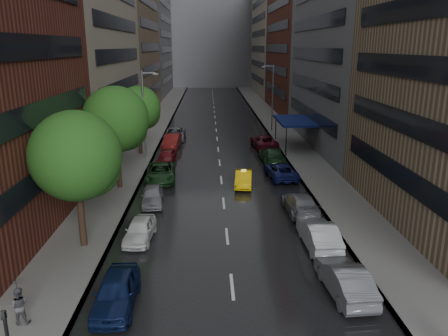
{
  "coord_description": "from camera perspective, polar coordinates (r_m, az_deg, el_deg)",
  "views": [
    {
      "loc": [
        -1.11,
        -15.37,
        11.61
      ],
      "look_at": [
        0.0,
        15.3,
        3.0
      ],
      "focal_mm": 35.0,
      "sensor_mm": 36.0,
      "label": 1
    }
  ],
  "objects": [
    {
      "name": "road",
      "position": [
        66.4,
        -1.09,
        5.61
      ],
      "size": [
        14.0,
        140.0,
        0.01
      ],
      "primitive_type": "cube",
      "color": "black",
      "rests_on": "ground"
    },
    {
      "name": "sidewalk_left",
      "position": [
        66.84,
        -8.86,
        5.55
      ],
      "size": [
        4.0,
        140.0,
        0.15
      ],
      "primitive_type": "cube",
      "color": "gray",
      "rests_on": "ground"
    },
    {
      "name": "sidewalk_right",
      "position": [
        67.14,
        6.65,
        5.68
      ],
      "size": [
        4.0,
        140.0,
        0.15
      ],
      "primitive_type": "cube",
      "color": "gray",
      "rests_on": "ground"
    },
    {
      "name": "buildings_left",
      "position": [
        75.57,
        -13.37,
        18.6
      ],
      "size": [
        8.0,
        108.0,
        38.0
      ],
      "color": "maroon",
      "rests_on": "ground"
    },
    {
      "name": "buildings_right",
      "position": [
        73.92,
        11.07,
        18.06
      ],
      "size": [
        8.05,
        109.1,
        36.0
      ],
      "color": "#937A5B",
      "rests_on": "ground"
    },
    {
      "name": "building_far",
      "position": [
        133.44,
        -1.67,
        17.56
      ],
      "size": [
        40.0,
        14.0,
        32.0
      ],
      "primitive_type": "cube",
      "color": "slate",
      "rests_on": "ground"
    },
    {
      "name": "tree_near",
      "position": [
        25.95,
        -18.8,
        1.48
      ],
      "size": [
        5.16,
        5.16,
        8.22
      ],
      "color": "#382619",
      "rests_on": "ground"
    },
    {
      "name": "tree_mid",
      "position": [
        36.51,
        -13.97,
        6.17
      ],
      "size": [
        5.38,
        5.38,
        8.58
      ],
      "color": "#382619",
      "rests_on": "ground"
    },
    {
      "name": "tree_far",
      "position": [
        48.16,
        -11.1,
        7.69
      ],
      "size": [
        4.73,
        4.73,
        7.54
      ],
      "color": "#382619",
      "rests_on": "ground"
    },
    {
      "name": "taxi",
      "position": [
        37.37,
        2.56,
        -1.39
      ],
      "size": [
        1.79,
        4.09,
        1.31
      ],
      "primitive_type": "imported",
      "rotation": [
        0.0,
        0.0,
        -0.1
      ],
      "color": "yellow",
      "rests_on": "ground"
    },
    {
      "name": "parked_cars_left",
      "position": [
        41.14,
        -7.98,
        0.21
      ],
      "size": [
        2.9,
        42.06,
        1.61
      ],
      "color": "#0E1B43",
      "rests_on": "ground"
    },
    {
      "name": "parked_cars_right",
      "position": [
        38.1,
        7.85,
        -1.02
      ],
      "size": [
        3.05,
        36.68,
        1.6
      ],
      "color": "slate",
      "rests_on": "ground"
    },
    {
      "name": "ped_black_umbrella",
      "position": [
        21.05,
        -25.34,
        -15.05
      ],
      "size": [
        0.96,
        0.98,
        2.09
      ],
      "color": "#504F55",
      "rests_on": "sidewalk_left"
    },
    {
      "name": "street_lamp_left",
      "position": [
        46.34,
        -10.33,
        7.08
      ],
      "size": [
        1.74,
        0.22,
        9.0
      ],
      "color": "gray",
      "rests_on": "sidewalk_left"
    },
    {
      "name": "street_lamp_right",
      "position": [
        61.38,
        6.3,
        9.3
      ],
      "size": [
        1.74,
        0.22,
        9.0
      ],
      "color": "gray",
      "rests_on": "sidewalk_right"
    },
    {
      "name": "awning",
      "position": [
        52.06,
        9.19,
        6.11
      ],
      "size": [
        4.0,
        8.0,
        3.12
      ],
      "color": "navy",
      "rests_on": "sidewalk_right"
    }
  ]
}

